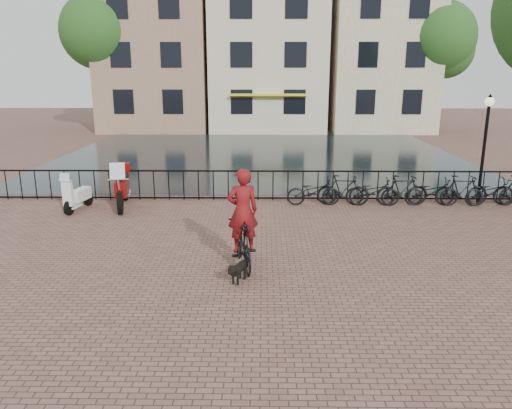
{
  "coord_description": "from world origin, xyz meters",
  "views": [
    {
      "loc": [
        0.16,
        -8.28,
        4.25
      ],
      "look_at": [
        0.0,
        3.0,
        1.2
      ],
      "focal_mm": 35.0,
      "sensor_mm": 36.0,
      "label": 1
    }
  ],
  "objects_px": {
    "dog": "(239,271)",
    "motorcycle": "(122,182)",
    "scooter": "(78,189)",
    "cyclist": "(243,224)",
    "lamp_post": "(486,131)"
  },
  "relations": [
    {
      "from": "dog",
      "to": "scooter",
      "type": "height_order",
      "value": "scooter"
    },
    {
      "from": "scooter",
      "to": "dog",
      "type": "bearing_deg",
      "value": -35.36
    },
    {
      "from": "motorcycle",
      "to": "scooter",
      "type": "xyz_separation_m",
      "value": [
        -1.28,
        -0.4,
        -0.15
      ]
    },
    {
      "from": "dog",
      "to": "motorcycle",
      "type": "distance_m",
      "value": 7.08
    },
    {
      "from": "cyclist",
      "to": "lamp_post",
      "type": "bearing_deg",
      "value": -156.02
    },
    {
      "from": "scooter",
      "to": "cyclist",
      "type": "bearing_deg",
      "value": -30.36
    },
    {
      "from": "cyclist",
      "to": "dog",
      "type": "relative_size",
      "value": 3.52
    },
    {
      "from": "cyclist",
      "to": "motorcycle",
      "type": "xyz_separation_m",
      "value": [
        -4.04,
        5.0,
        -0.17
      ]
    },
    {
      "from": "dog",
      "to": "motorcycle",
      "type": "height_order",
      "value": "motorcycle"
    },
    {
      "from": "dog",
      "to": "scooter",
      "type": "bearing_deg",
      "value": 158.29
    },
    {
      "from": "scooter",
      "to": "motorcycle",
      "type": "bearing_deg",
      "value": 27.95
    },
    {
      "from": "cyclist",
      "to": "scooter",
      "type": "distance_m",
      "value": 7.04
    },
    {
      "from": "cyclist",
      "to": "scooter",
      "type": "xyz_separation_m",
      "value": [
        -5.32,
        4.6,
        -0.32
      ]
    },
    {
      "from": "motorcycle",
      "to": "scooter",
      "type": "bearing_deg",
      "value": -172.49
    },
    {
      "from": "cyclist",
      "to": "scooter",
      "type": "height_order",
      "value": "cyclist"
    }
  ]
}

